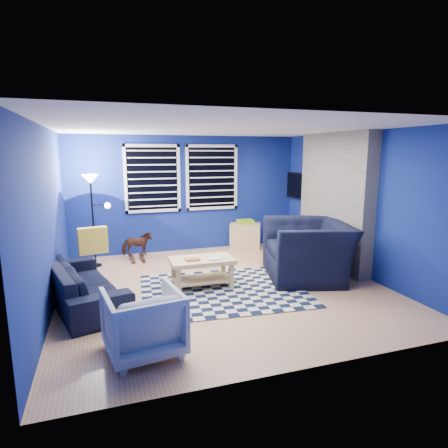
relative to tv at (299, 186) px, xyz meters
name	(u,v)px	position (x,y,z in m)	size (l,w,h in m)	color
floor	(223,286)	(-2.45, -2.00, -1.40)	(5.00, 5.00, 0.00)	tan
ceiling	(222,128)	(-2.45, -2.00, 1.10)	(5.00, 5.00, 0.00)	white
wall_back	(187,194)	(-2.45, 0.50, -0.15)	(5.00, 5.00, 0.00)	navy
wall_left	(47,219)	(-4.95, -2.00, -0.15)	(5.00, 5.00, 0.00)	navy
wall_right	(357,204)	(0.05, -2.00, -0.15)	(5.00, 5.00, 0.00)	navy
fireplace	(334,203)	(-0.09, -1.50, -0.20)	(0.65, 2.00, 2.50)	gray
window_left	(153,179)	(-3.20, 0.46, 0.20)	(1.17, 0.06, 1.42)	black
window_right	(212,177)	(-1.90, 0.46, 0.20)	(1.17, 0.06, 1.42)	black
tv	(299,186)	(0.00, 0.00, 0.00)	(0.07, 1.00, 0.58)	black
rug	(223,290)	(-2.50, -2.19, -1.39)	(2.50, 2.00, 0.02)	black
sofa	(83,284)	(-4.55, -2.05, -1.10)	(0.80, 2.04, 0.60)	black
armchair_big	(307,250)	(-0.91, -2.01, -0.91)	(1.31, 1.50, 0.97)	black
armchair_bent	(143,322)	(-3.88, -3.69, -1.04)	(0.77, 0.79, 0.72)	gray
rocking_horse	(137,244)	(-3.61, 0.01, -1.08)	(0.59, 0.27, 0.50)	#442615
coffee_table	(202,266)	(-2.77, -1.92, -1.06)	(1.01, 0.59, 0.50)	#DDBF7C
cabinet	(245,235)	(-1.18, 0.25, -1.11)	(0.80, 0.69, 0.65)	#DDBF7C
floor_lamp	(92,192)	(-4.39, -0.19, 0.03)	(0.47, 0.29, 1.74)	black
throw_pillow	(93,241)	(-4.40, -1.52, -0.60)	(0.43, 0.13, 0.41)	yellow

